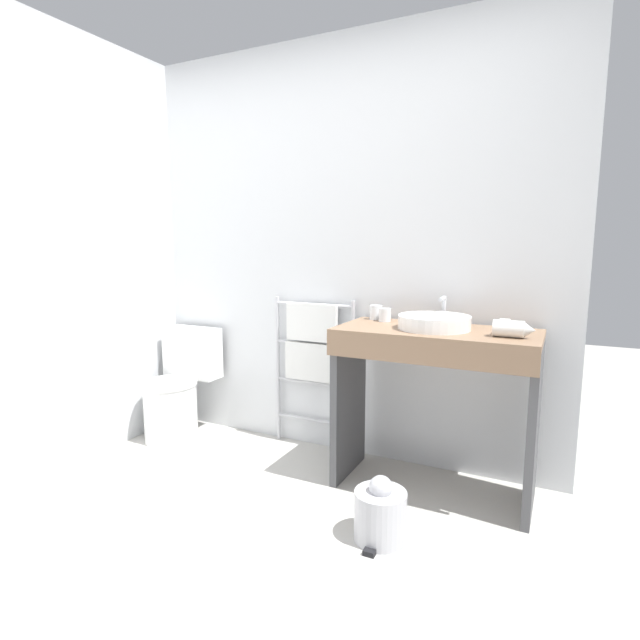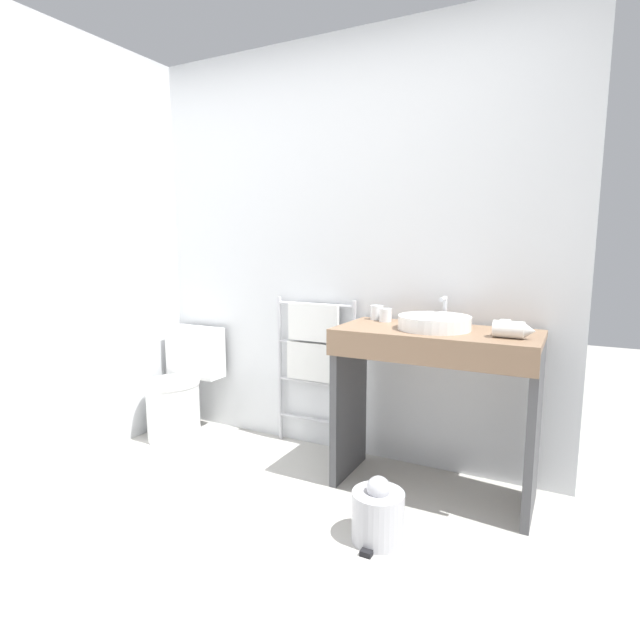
{
  "view_description": "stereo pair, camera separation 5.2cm",
  "coord_description": "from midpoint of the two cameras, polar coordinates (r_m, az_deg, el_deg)",
  "views": [
    {
      "loc": [
        1.29,
        -1.27,
        1.31
      ],
      "look_at": [
        0.14,
        1.06,
        0.91
      ],
      "focal_mm": 28.0,
      "sensor_mm": 36.0,
      "label": 1
    },
    {
      "loc": [
        1.34,
        -1.25,
        1.31
      ],
      "look_at": [
        0.14,
        1.06,
        0.91
      ],
      "focal_mm": 28.0,
      "sensor_mm": 36.0,
      "label": 2
    }
  ],
  "objects": [
    {
      "name": "toilet",
      "position": [
        3.56,
        -16.34,
        -7.8
      ],
      "size": [
        0.4,
        0.5,
        0.74
      ],
      "color": "white",
      "rests_on": "ground_plane"
    },
    {
      "name": "hair_dryer",
      "position": [
        2.48,
        20.45,
        -0.91
      ],
      "size": [
        0.18,
        0.17,
        0.08
      ],
      "color": "white",
      "rests_on": "vanity_counter"
    },
    {
      "name": "ground_plane",
      "position": [
        2.24,
        -18.18,
        -27.42
      ],
      "size": [
        12.0,
        12.0,
        0.0
      ],
      "primitive_type": "plane",
      "color": "#B2AFA8"
    },
    {
      "name": "cup_near_wall",
      "position": [
        2.88,
        5.89,
        0.88
      ],
      "size": [
        0.07,
        0.07,
        0.08
      ],
      "color": "white",
      "rests_on": "vanity_counter"
    },
    {
      "name": "trash_bin",
      "position": [
        2.38,
        6.23,
        -21.1
      ],
      "size": [
        0.23,
        0.27,
        0.3
      ],
      "color": "#B7B7BC",
      "rests_on": "ground_plane"
    },
    {
      "name": "wall_back",
      "position": [
        3.13,
        1.48,
        7.79
      ],
      "size": [
        2.8,
        0.12,
        2.51
      ],
      "primitive_type": "cube",
      "color": "silver",
      "rests_on": "ground_plane"
    },
    {
      "name": "wall_side",
      "position": [
        3.33,
        -26.62,
        6.94
      ],
      "size": [
        0.12,
        2.25,
        2.51
      ],
      "primitive_type": "cube",
      "color": "silver",
      "rests_on": "ground_plane"
    },
    {
      "name": "cup_near_edge",
      "position": [
        2.81,
        6.89,
        0.58
      ],
      "size": [
        0.07,
        0.07,
        0.07
      ],
      "color": "white",
      "rests_on": "vanity_counter"
    },
    {
      "name": "towel_radiator",
      "position": [
        3.15,
        -1.36,
        -3.4
      ],
      "size": [
        0.56,
        0.06,
        0.97
      ],
      "color": "silver",
      "rests_on": "ground_plane"
    },
    {
      "name": "sink_basin",
      "position": [
        2.6,
        12.35,
        -0.2
      ],
      "size": [
        0.37,
        0.37,
        0.07
      ],
      "color": "white",
      "rests_on": "vanity_counter"
    },
    {
      "name": "faucet",
      "position": [
        2.79,
        13.39,
        1.57
      ],
      "size": [
        0.02,
        0.1,
        0.15
      ],
      "color": "silver",
      "rests_on": "vanity_counter"
    },
    {
      "name": "vanity_counter",
      "position": [
        2.65,
        12.36,
        -7.0
      ],
      "size": [
        1.01,
        0.49,
        0.87
      ],
      "color": "#84664C",
      "rests_on": "ground_plane"
    }
  ]
}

